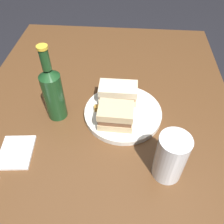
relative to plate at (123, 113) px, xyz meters
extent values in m
plane|color=black|center=(0.04, -0.07, -0.71)|extent=(6.00, 6.00, 0.00)
cube|color=brown|center=(0.04, -0.07, -0.36)|extent=(1.25, 0.87, 0.70)
cylinder|color=silver|center=(0.00, 0.00, 0.00)|extent=(0.25, 0.25, 0.02)
cube|color=beige|center=(-0.05, -0.02, 0.02)|extent=(0.07, 0.12, 0.02)
cube|color=#B27A4C|center=(-0.05, -0.02, 0.04)|extent=(0.07, 0.12, 0.01)
cube|color=beige|center=(-0.05, -0.02, 0.06)|extent=(0.07, 0.12, 0.02)
cube|color=#CCB284|center=(0.05, -0.02, 0.02)|extent=(0.08, 0.10, 0.02)
cube|color=brown|center=(0.05, -0.02, 0.04)|extent=(0.07, 0.10, 0.02)
cube|color=#CCB284|center=(0.05, -0.02, 0.06)|extent=(0.08, 0.10, 0.02)
cube|color=#AD702D|center=(-0.02, -0.03, 0.02)|extent=(0.03, 0.04, 0.02)
cube|color=#B77F33|center=(-0.02, -0.04, 0.02)|extent=(0.05, 0.05, 0.01)
cube|color=gold|center=(0.00, -0.07, 0.02)|extent=(0.02, 0.04, 0.02)
cylinder|color=white|center=(0.20, 0.12, 0.06)|extent=(0.08, 0.08, 0.14)
cylinder|color=#C67014|center=(0.20, 0.12, 0.01)|extent=(0.07, 0.07, 0.04)
cylinder|color=#19421E|center=(0.02, -0.21, 0.07)|extent=(0.06, 0.06, 0.16)
cone|color=#19421E|center=(0.02, -0.21, 0.16)|extent=(0.06, 0.06, 0.02)
cylinder|color=#19421E|center=(0.02, -0.21, 0.20)|extent=(0.03, 0.03, 0.06)
cylinder|color=gold|center=(0.02, -0.21, 0.24)|extent=(0.03, 0.03, 0.01)
cube|color=white|center=(0.17, -0.29, 0.00)|extent=(0.12, 0.10, 0.01)
camera|label=1|loc=(0.52, 0.01, 0.55)|focal=37.82mm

